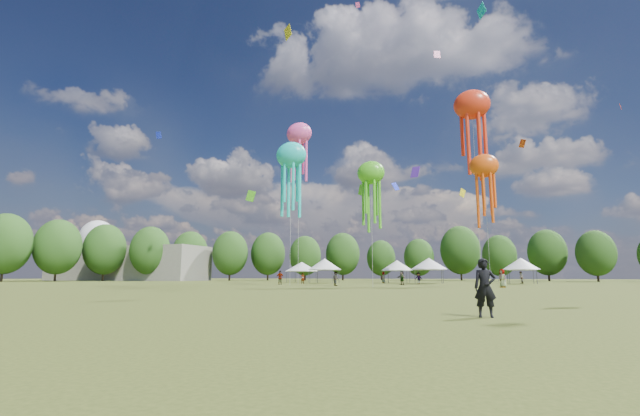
% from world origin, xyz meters
% --- Properties ---
extents(ground, '(300.00, 300.00, 0.00)m').
position_xyz_m(ground, '(0.00, 0.00, 0.00)').
color(ground, '#384416').
rests_on(ground, ground).
extents(observer_main, '(0.66, 0.48, 1.70)m').
position_xyz_m(observer_main, '(7.48, -0.62, 0.85)').
color(observer_main, black).
rests_on(observer_main, ground).
extents(spectator_near, '(1.01, 0.99, 1.64)m').
position_xyz_m(spectator_near, '(-7.97, 35.49, 0.82)').
color(spectator_near, gray).
rests_on(spectator_near, ground).
extents(spectators_far, '(32.26, 25.88, 1.85)m').
position_xyz_m(spectators_far, '(-0.41, 46.78, 0.89)').
color(spectators_far, gray).
rests_on(spectators_far, ground).
extents(festival_tents, '(40.68, 12.76, 3.84)m').
position_xyz_m(festival_tents, '(-5.67, 55.41, 2.86)').
color(festival_tents, '#47474C').
rests_on(festival_tents, ground).
extents(show_kites, '(28.75, 15.63, 25.68)m').
position_xyz_m(show_kites, '(-1.88, 40.34, 17.38)').
color(show_kites, '#18D3CF').
rests_on(show_kites, ground).
extents(small_kites, '(75.10, 44.70, 43.45)m').
position_xyz_m(small_kites, '(0.18, 42.35, 31.07)').
color(small_kites, '#18D3CF').
rests_on(small_kites, ground).
extents(treeline, '(201.57, 95.24, 13.43)m').
position_xyz_m(treeline, '(-3.87, 62.51, 6.54)').
color(treeline, '#38281C').
rests_on(treeline, ground).
extents(hangar, '(40.00, 12.00, 8.00)m').
position_xyz_m(hangar, '(-72.00, 72.00, 4.00)').
color(hangar, gray).
rests_on(hangar, ground).
extents(radome, '(9.00, 9.00, 16.00)m').
position_xyz_m(radome, '(-88.00, 78.00, 9.99)').
color(radome, white).
rests_on(radome, ground).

